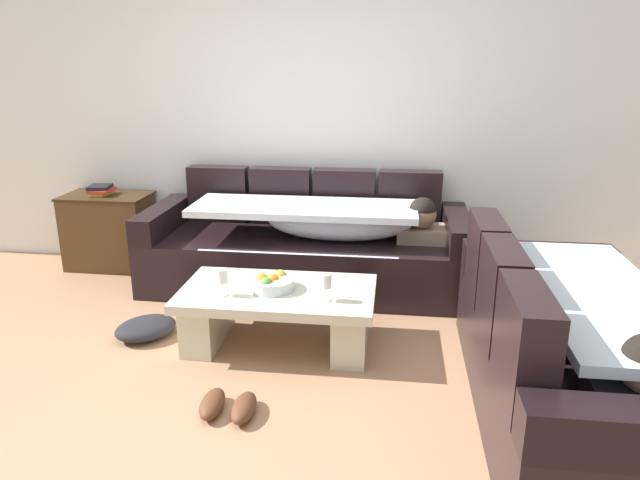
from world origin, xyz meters
The scene contains 12 objects.
ground_plane centered at (0.00, 0.00, 0.00)m, with size 14.00×14.00×0.00m, color #A97A58.
back_wall centered at (0.00, 2.15, 1.35)m, with size 9.00×0.10×2.70m, color white.
couch_along_wall centered at (0.10, 1.63, 0.33)m, with size 2.50×0.92×0.88m.
couch_near_window centered at (1.62, 0.02, 0.34)m, with size 0.92×2.00×0.88m.
coffee_table centered at (0.03, 0.59, 0.24)m, with size 1.20×0.68×0.38m.
fruit_bowl centered at (0.00, 0.59, 0.42)m, with size 0.28×0.28×0.10m.
wine_glass_near_left centered at (-0.27, 0.45, 0.50)m, with size 0.07×0.07×0.17m.
wine_glass_near_right centered at (0.35, 0.45, 0.50)m, with size 0.07×0.07×0.17m.
side_cabinet centered at (-1.70, 1.85, 0.32)m, with size 0.72×0.44×0.64m.
book_stack_on_cabinet centered at (-1.73, 1.85, 0.68)m, with size 0.20×0.22×0.08m.
pair_of_shoes centered at (-0.08, -0.19, 0.04)m, with size 0.30×0.29×0.09m.
crumpled_garment centered at (-0.85, 0.59, 0.06)m, with size 0.40×0.32×0.12m, color #232328.
Camera 1 is at (0.72, -2.69, 1.74)m, focal length 32.62 mm.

